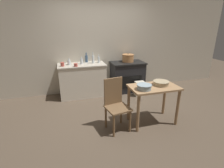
% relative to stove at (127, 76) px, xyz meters
% --- Properties ---
extents(ground_plane, '(14.00, 14.00, 0.00)m').
position_rel_stove_xyz_m(ground_plane, '(-0.72, -1.26, -0.43)').
color(ground_plane, brown).
extents(wall_back, '(8.00, 0.07, 2.55)m').
position_rel_stove_xyz_m(wall_back, '(-0.72, 0.33, 0.85)').
color(wall_back, beige).
rests_on(wall_back, ground_plane).
extents(counter_cabinet, '(1.23, 0.62, 0.87)m').
position_rel_stove_xyz_m(counter_cabinet, '(-1.29, -0.00, 0.01)').
color(counter_cabinet, beige).
rests_on(counter_cabinet, ground_plane).
extents(stove, '(0.93, 0.62, 0.85)m').
position_rel_stove_xyz_m(stove, '(0.00, 0.00, 0.00)').
color(stove, black).
rests_on(stove, ground_plane).
extents(work_table, '(0.92, 0.55, 0.76)m').
position_rel_stove_xyz_m(work_table, '(-0.15, -1.76, 0.19)').
color(work_table, '#A87F56').
rests_on(work_table, ground_plane).
extents(chair, '(0.46, 0.46, 0.96)m').
position_rel_stove_xyz_m(chair, '(-0.90, -1.75, 0.08)').
color(chair, brown).
rests_on(chair, ground_plane).
extents(flour_sack, '(0.25, 0.18, 0.40)m').
position_rel_stove_xyz_m(flour_sack, '(0.18, -0.47, -0.23)').
color(flour_sack, beige).
rests_on(flour_sack, ground_plane).
extents(stock_pot, '(0.33, 0.33, 0.24)m').
position_rel_stove_xyz_m(stock_pot, '(0.02, 0.04, 0.53)').
color(stock_pot, '#B77A47').
rests_on(stock_pot, stove).
extents(mixing_bowl_large, '(0.27, 0.27, 0.09)m').
position_rel_stove_xyz_m(mixing_bowl_large, '(-0.40, -1.85, 0.39)').
color(mixing_bowl_large, '#93A8B2').
rests_on(mixing_bowl_large, work_table).
extents(mixing_bowl_small, '(0.31, 0.31, 0.08)m').
position_rel_stove_xyz_m(mixing_bowl_small, '(0.01, -1.73, 0.38)').
color(mixing_bowl_small, tan).
rests_on(mixing_bowl_small, work_table).
extents(bottle_far_left, '(0.06, 0.06, 0.30)m').
position_rel_stove_xyz_m(bottle_far_left, '(-0.98, 0.03, 0.56)').
color(bottle_far_left, silver).
rests_on(bottle_far_left, counter_cabinet).
extents(bottle_left, '(0.07, 0.07, 0.19)m').
position_rel_stove_xyz_m(bottle_left, '(-1.28, 0.02, 0.52)').
color(bottle_left, silver).
rests_on(bottle_left, counter_cabinet).
extents(bottle_mid_left, '(0.06, 0.06, 0.23)m').
position_rel_stove_xyz_m(bottle_mid_left, '(-0.82, 0.02, 0.53)').
color(bottle_mid_left, silver).
rests_on(bottle_mid_left, counter_cabinet).
extents(bottle_center_left, '(0.08, 0.08, 0.17)m').
position_rel_stove_xyz_m(bottle_center_left, '(-1.60, 0.03, 0.51)').
color(bottle_center_left, silver).
rests_on(bottle_center_left, counter_cabinet).
extents(bottle_center, '(0.07, 0.07, 0.26)m').
position_rel_stove_xyz_m(bottle_center, '(-1.13, 0.20, 0.55)').
color(bottle_center, '#3D5675').
rests_on(bottle_center, counter_cabinet).
extents(cup_center_right, '(0.09, 0.09, 0.10)m').
position_rel_stove_xyz_m(cup_center_right, '(-1.77, -0.09, 0.50)').
color(cup_center_right, '#B74C42').
rests_on(cup_center_right, counter_cabinet).
extents(cup_mid_right, '(0.09, 0.09, 0.08)m').
position_rel_stove_xyz_m(cup_mid_right, '(-1.45, -0.22, 0.49)').
color(cup_mid_right, '#B74C42').
rests_on(cup_mid_right, counter_cabinet).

